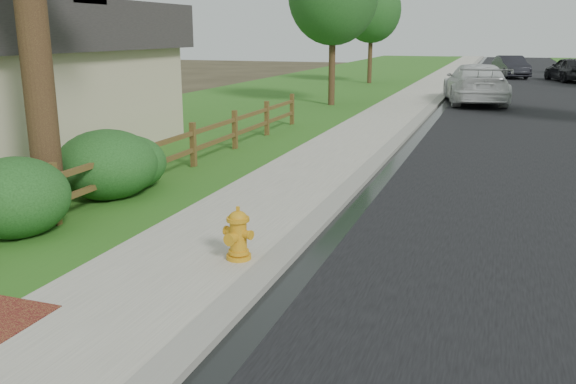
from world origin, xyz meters
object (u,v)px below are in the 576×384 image
at_px(white_suv, 475,84).
at_px(dark_car_mid, 570,69).
at_px(fire_hydrant, 238,235).
at_px(ranch_fence, 167,152).

bearing_deg(white_suv, dark_car_mid, -118.66).
bearing_deg(white_suv, fire_hydrant, 74.81).
xyz_separation_m(white_suv, dark_car_mid, (5.20, 15.10, -0.09)).
xyz_separation_m(fire_hydrant, white_suv, (2.10, 21.72, 0.45)).
distance_m(fire_hydrant, white_suv, 21.82).
distance_m(fire_hydrant, dark_car_mid, 37.54).
bearing_deg(fire_hydrant, ranch_fence, 130.15).
distance_m(ranch_fence, dark_car_mid, 34.41).
xyz_separation_m(fire_hydrant, dark_car_mid, (7.30, 36.82, 0.37)).
distance_m(ranch_fence, fire_hydrant, 5.43).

